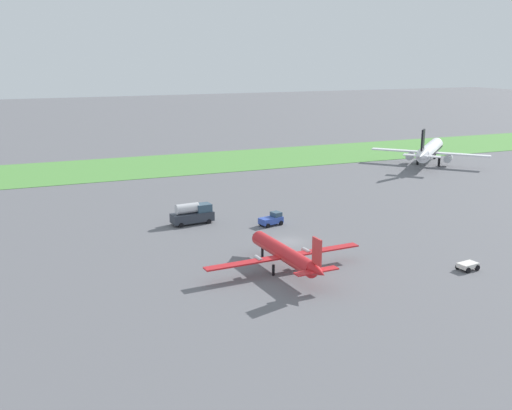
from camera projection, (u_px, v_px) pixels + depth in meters
ground_plane at (289, 242)px, 83.67m from camera, size 600.00×600.00×0.00m
grass_taxiway_strip at (173, 164)px, 141.41m from camera, size 360.00×28.00×0.08m
airplane_parked_jet_far at (430, 150)px, 140.13m from camera, size 21.74×21.28×9.57m
airplane_foreground_turboprop at (285, 254)px, 71.80m from camera, size 20.61×17.66×6.17m
fuel_truck_near_gate at (193, 214)px, 92.19m from camera, size 6.71×3.17×3.29m
baggage_cart_midfield at (468, 265)px, 72.67m from camera, size 2.62×2.10×0.90m
pushback_tug_by_runway at (272, 219)px, 91.54m from camera, size 3.93×2.77×1.95m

